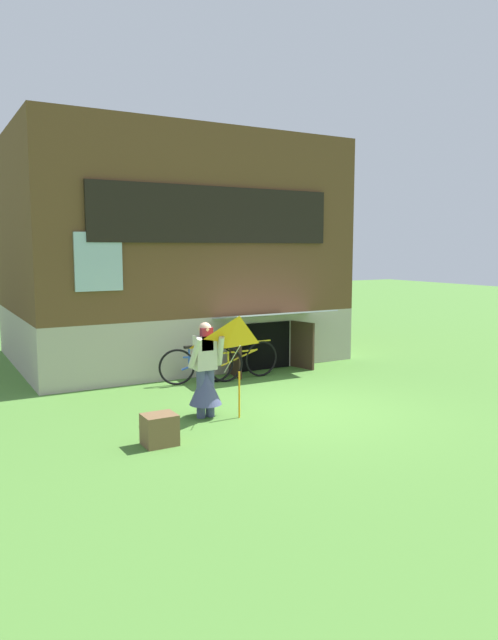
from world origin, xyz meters
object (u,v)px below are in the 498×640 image
object	(u,v)px
kite	(240,342)
wooden_crate	(160,430)
bicycle_yellow	(239,360)
bicycle_blue	(201,365)
person	(205,378)

from	to	relation	value
kite	wooden_crate	xyz separation A→B (m)	(-1.45, -0.37, -1.05)
kite	wooden_crate	size ratio (longest dim) A/B	3.51
wooden_crate	kite	bearing A→B (deg)	14.14
bicycle_yellow	bicycle_blue	bearing A→B (deg)	179.64
bicycle_blue	wooden_crate	size ratio (longest dim) A/B	3.71
person	bicycle_blue	bearing A→B (deg)	91.63
person	bicycle_yellow	size ratio (longest dim) A/B	0.85
person	kite	distance (m)	0.88
bicycle_blue	wooden_crate	world-z (taller)	bicycle_blue
bicycle_blue	person	bearing A→B (deg)	-99.52
person	wooden_crate	world-z (taller)	person
bicycle_blue	wooden_crate	distance (m)	3.67
bicycle_yellow	person	bearing A→B (deg)	-129.10
bicycle_yellow	bicycle_blue	distance (m)	0.85
bicycle_blue	wooden_crate	xyz separation A→B (m)	(-2.04, -3.04, -0.16)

